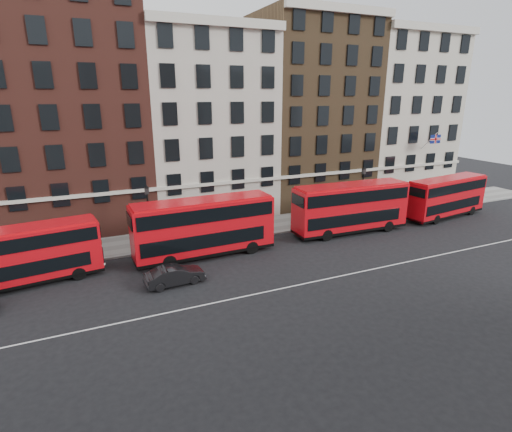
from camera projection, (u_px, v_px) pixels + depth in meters
name	position (u px, v px, depth m)	size (l,w,h in m)	color
ground	(283.00, 274.00, 29.01)	(120.00, 120.00, 0.00)	black
pavement	(233.00, 230.00, 38.17)	(80.00, 5.00, 0.15)	gray
kerb	(242.00, 238.00, 35.98)	(80.00, 0.30, 0.16)	gray
road_centre_line	(297.00, 285.00, 27.26)	(70.00, 0.12, 0.01)	white
building_terrace	(203.00, 117.00, 41.53)	(64.00, 11.95, 22.00)	beige
bus_a	(22.00, 255.00, 26.72)	(9.97, 3.61, 4.10)	red
bus_b	(204.00, 226.00, 31.50)	(11.29, 3.06, 4.71)	red
bus_c	(350.00, 207.00, 36.97)	(11.18, 3.07, 4.66)	red
bus_d	(446.00, 196.00, 41.77)	(10.31, 3.74, 4.24)	red
car_front	(175.00, 275.00, 27.23)	(1.42, 4.08, 1.34)	black
lamp_post_left	(149.00, 213.00, 32.97)	(0.44, 0.44, 5.33)	black
lamp_post_right	(362.00, 190.00, 41.18)	(0.44, 0.44, 5.33)	black
traffic_light	(446.00, 186.00, 45.69)	(0.25, 0.45, 3.27)	black
iron_railings	(225.00, 218.00, 39.93)	(6.60, 0.06, 1.00)	black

